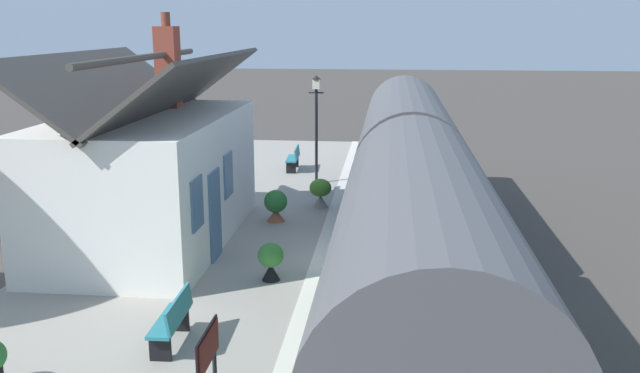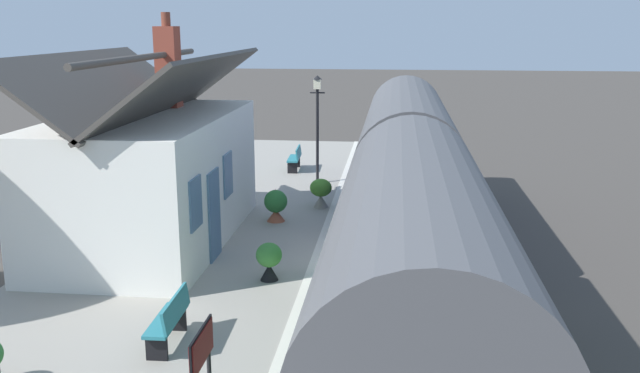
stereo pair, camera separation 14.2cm
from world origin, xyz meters
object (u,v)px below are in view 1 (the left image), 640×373
bench_mid_platform (294,158)px  train (410,199)px  station_sign_board (208,357)px  planter_edge_far (320,191)px  station_building (151,174)px  planter_under_sign (271,260)px  planter_edge_near (276,205)px  bench_by_lamp (173,320)px  lamp_post_platform (316,109)px

bench_mid_platform → train: bearing=-156.5°
bench_mid_platform → station_sign_board: bearing=-175.6°
station_sign_board → planter_edge_far: bearing=-1.1°
station_building → bench_mid_platform: size_ratio=5.46×
train → station_sign_board: size_ratio=13.22×
station_building → planter_under_sign: 4.37m
train → planter_edge_near: bearing=54.5°
bench_mid_platform → planter_edge_far: bearing=-163.4°
planter_edge_near → station_building: bearing=126.2°
train → planter_under_sign: train is taller
station_building → bench_by_lamp: bearing=-157.6°
bench_mid_platform → planter_edge_near: planter_edge_near is taller
planter_under_sign → station_sign_board: size_ratio=0.53×
station_building → lamp_post_platform: (6.83, -3.40, 0.86)m
planter_edge_near → planter_edge_far: bearing=-33.6°
planter_under_sign → planter_edge_near: 4.49m
planter_under_sign → lamp_post_platform: (9.23, 0.03, 2.12)m
bench_mid_platform → station_sign_board: station_sign_board is taller
planter_under_sign → planter_edge_far: (6.07, -0.44, 0.03)m
train → station_sign_board: train is taller
train → planter_edge_near: size_ratio=22.37×
bench_mid_platform → station_sign_board: 17.03m
planter_edge_near → station_sign_board: station_sign_board is taller
bench_by_lamp → bench_mid_platform: size_ratio=1.00×
bench_by_lamp → station_sign_board: (-2.57, -1.33, 0.71)m
lamp_post_platform → planter_edge_near: bearing=172.7°
planter_edge_near → lamp_post_platform: (4.79, -0.61, 2.11)m
train → bench_by_lamp: 6.58m
station_building → planter_under_sign: size_ratio=9.31×
planter_edge_near → planter_edge_far: 1.96m
train → station_building: 6.44m
lamp_post_platform → train: bearing=-157.8°
bench_mid_platform → lamp_post_platform: bearing=-151.8°
train → station_sign_board: (-7.61, 2.78, -0.23)m
station_building → bench_mid_platform: station_building is taller
bench_mid_platform → planter_edge_far: bench_mid_platform is taller
station_building → planter_edge_near: station_building is taller
bench_mid_platform → planter_under_sign: bench_mid_platform is taller
planter_edge_far → planter_edge_near: bearing=146.4°
bench_by_lamp → planter_edge_far: (9.26, -1.57, 0.02)m
planter_under_sign → station_sign_board: bearing=-177.9°
planter_edge_near → station_sign_board: 10.26m
bench_mid_platform → planter_under_sign: (-11.21, -1.09, -0.01)m
bench_mid_platform → lamp_post_platform: (-1.98, -1.06, 2.11)m
bench_mid_platform → planter_edge_near: (-6.77, -0.45, -0.00)m
bench_mid_platform → station_building: bearing=165.1°
bench_by_lamp → bench_mid_platform: 14.40m
station_building → lamp_post_platform: 7.68m
station_building → station_sign_board: station_building is taller
planter_edge_near → lamp_post_platform: bearing=-7.3°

